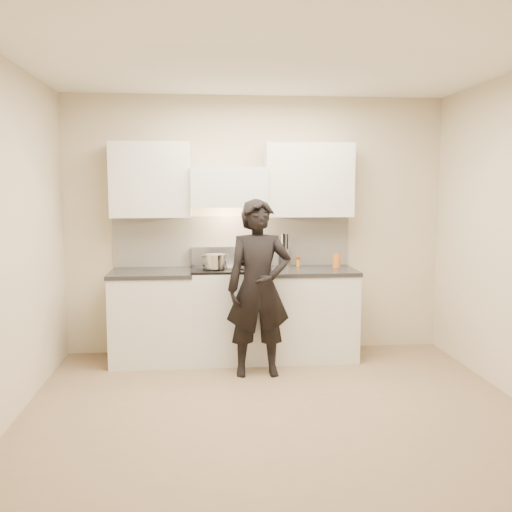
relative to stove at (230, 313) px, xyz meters
The scene contains 11 objects.
ground_plane 1.53m from the stove, 78.12° to the right, with size 4.00×4.00×0.00m, color #856C52.
room_shell 1.56m from the stove, 77.04° to the right, with size 4.04×3.54×2.70m.
stove is the anchor object (origin of this frame).
counter_right 0.83m from the stove, ahead, with size 0.92×0.67×0.92m.
counter_left 0.78m from the stove, behind, with size 0.82×0.67×0.92m.
wok 0.62m from the stove, 35.91° to the left, with size 0.32×0.38×0.25m.
stock_pot 0.59m from the stove, 137.95° to the right, with size 0.28×0.27×0.14m.
utensil_crock 0.84m from the stove, 20.80° to the left, with size 0.13×0.13×0.35m.
spice_jar 0.91m from the stove, 15.46° to the left, with size 0.04×0.04×0.10m.
oil_glass 1.24m from the stove, ahead, with size 0.08×0.08×0.14m.
person 0.68m from the stove, 65.18° to the right, with size 0.60×0.40×1.65m, color black.
Camera 1 is at (-0.57, -4.28, 1.75)m, focal length 40.00 mm.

